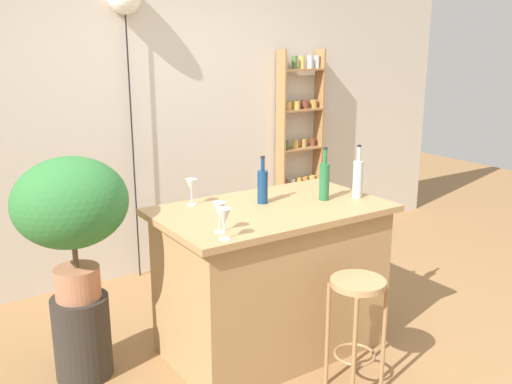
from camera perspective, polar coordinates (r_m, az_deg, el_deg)
ground at (r=3.62m, az=4.32°, el=-17.03°), size 12.00×12.00×0.00m
back_wall at (r=4.79m, az=-9.87°, el=8.55°), size 6.40×0.10×2.80m
kitchen_counter at (r=3.62m, az=1.53°, el=-8.59°), size 1.40×0.84×0.94m
bar_stool at (r=3.24m, az=10.05°, el=-11.56°), size 0.30×0.30×0.66m
spice_shelf at (r=5.44m, az=4.40°, el=4.71°), size 0.47×0.14×1.84m
plant_stool at (r=3.56m, az=-16.99°, el=-13.67°), size 0.33×0.33×0.50m
potted_plant at (r=3.27m, az=-18.03°, el=-1.50°), size 0.63×0.57×0.82m
bottle_vinegar at (r=3.51m, az=0.68°, el=0.65°), size 0.07×0.07×0.30m
bottle_soda_blue at (r=3.60m, az=6.86°, el=1.18°), size 0.06×0.06×0.34m
bottle_sauce_amber at (r=3.69m, az=10.16°, el=1.41°), size 0.06×0.06×0.34m
wine_glass_left at (r=2.98m, az=-3.69°, el=-1.91°), size 0.07×0.07×0.16m
wine_glass_center at (r=2.87m, az=-3.21°, el=-2.57°), size 0.07×0.07×0.16m
wine_glass_right at (r=3.49m, az=-6.48°, el=0.56°), size 0.07×0.07×0.16m
pendant_globe_light at (r=4.57m, az=-13.03°, el=18.18°), size 0.25×0.25×2.35m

